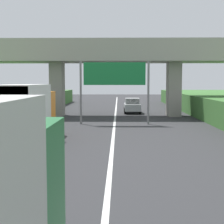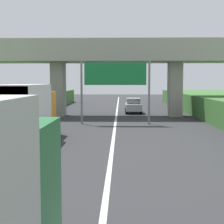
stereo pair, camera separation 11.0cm
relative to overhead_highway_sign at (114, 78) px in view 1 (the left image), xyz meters
The scene contains 6 objects.
lane_centre_stripe 4.03m from the overhead_highway_sign, 90.00° to the right, with size 0.20×103.32×0.01m, color white.
overpass_bridge 7.26m from the overhead_highway_sign, 90.00° to the left, with size 40.00×4.80×7.82m.
overhead_highway_sign is the anchor object (origin of this frame).
truck_orange 10.68m from the overhead_highway_sign, 118.84° to the right, with size 2.44×7.30×3.44m.
car_silver 10.92m from the overhead_highway_sign, 79.49° to the left, with size 1.86×4.10×1.72m.
construction_barrel_4 10.65m from the overhead_highway_sign, 130.96° to the right, with size 0.57×0.57×0.90m.
Camera 1 is at (0.35, 3.76, 3.61)m, focal length 54.88 mm.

